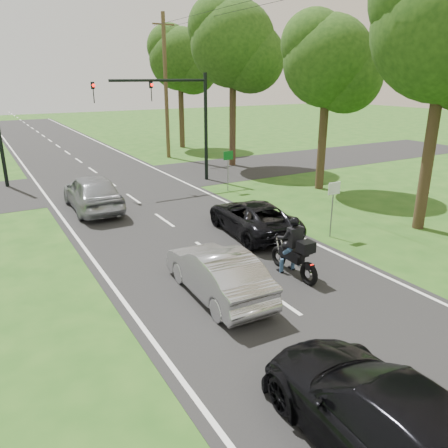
% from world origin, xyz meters
% --- Properties ---
extents(ground, '(140.00, 140.00, 0.00)m').
position_xyz_m(ground, '(0.00, 0.00, 0.00)').
color(ground, '#214C15').
rests_on(ground, ground).
extents(road, '(8.00, 100.00, 0.01)m').
position_xyz_m(road, '(0.00, 10.00, 0.01)').
color(road, black).
rests_on(road, ground).
extents(cross_road, '(60.00, 7.00, 0.01)m').
position_xyz_m(cross_road, '(0.00, 16.00, 0.01)').
color(cross_road, black).
rests_on(cross_road, ground).
extents(motorcycle_rider, '(0.62, 2.19, 1.89)m').
position_xyz_m(motorcycle_rider, '(1.35, 0.98, 0.74)').
color(motorcycle_rider, black).
rests_on(motorcycle_rider, ground).
extents(dark_suv, '(2.57, 4.82, 1.29)m').
position_xyz_m(dark_suv, '(2.35, 4.82, 0.66)').
color(dark_suv, black).
rests_on(dark_suv, road).
extents(silver_sedan, '(1.57, 4.19, 1.37)m').
position_xyz_m(silver_sedan, '(-1.31, 1.04, 0.70)').
color(silver_sedan, '#ADACB1').
rests_on(silver_sedan, road).
extents(silver_suv, '(2.04, 4.90, 1.66)m').
position_xyz_m(silver_suv, '(-2.19, 11.05, 0.84)').
color(silver_suv, '#929599').
rests_on(silver_suv, road).
extents(dark_car_behind, '(2.41, 5.23, 1.48)m').
position_xyz_m(dark_car_behind, '(-1.72, -5.10, 0.75)').
color(dark_car_behind, black).
rests_on(dark_car_behind, road).
extents(traffic_signal, '(6.38, 0.44, 6.00)m').
position_xyz_m(traffic_signal, '(3.34, 14.00, 4.14)').
color(traffic_signal, black).
rests_on(traffic_signal, ground).
extents(utility_pole_far, '(1.60, 0.28, 10.00)m').
position_xyz_m(utility_pole_far, '(6.20, 22.00, 5.08)').
color(utility_pole_far, brown).
rests_on(utility_pole_far, ground).
extents(sign_white, '(0.55, 0.07, 2.12)m').
position_xyz_m(sign_white, '(4.70, 2.98, 1.60)').
color(sign_white, slate).
rests_on(sign_white, ground).
extents(sign_green, '(0.55, 0.07, 2.12)m').
position_xyz_m(sign_green, '(4.90, 10.98, 1.60)').
color(sign_green, slate).
rests_on(sign_green, ground).
extents(tree_row_c, '(4.80, 4.65, 8.76)m').
position_xyz_m(tree_row_c, '(9.75, 8.80, 6.23)').
color(tree_row_c, '#332316').
rests_on(tree_row_c, ground).
extents(tree_row_d, '(5.76, 5.58, 10.45)m').
position_xyz_m(tree_row_d, '(9.10, 16.76, 7.43)').
color(tree_row_d, '#332316').
rests_on(tree_row_d, ground).
extents(tree_row_e, '(5.28, 5.12, 9.61)m').
position_xyz_m(tree_row_e, '(9.48, 25.78, 6.83)').
color(tree_row_e, '#332316').
rests_on(tree_row_e, ground).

